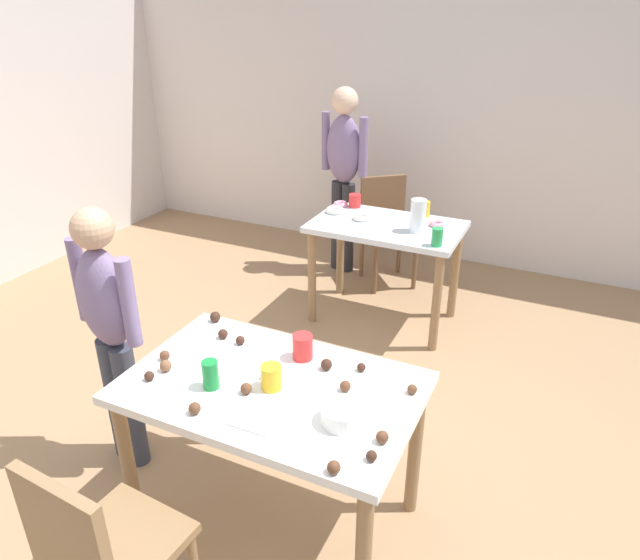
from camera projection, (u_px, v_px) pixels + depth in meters
ground_plane at (269, 486)px, 2.86m from camera, size 6.40×6.40×0.00m
wall_back at (452, 112)px, 4.89m from camera, size 6.40×0.10×2.60m
dining_table_near at (272, 404)px, 2.40m from camera, size 1.20×0.75×0.75m
dining_table_far at (386, 241)px, 4.08m from camera, size 1.03×0.63×0.75m
chair_near_table at (100, 548)px, 1.95m from camera, size 0.43×0.43×0.87m
chair_far_table at (386, 224)px, 4.76m from camera, size 0.56×0.56×0.87m
person_girl_near at (109, 322)px, 2.69m from camera, size 0.45×0.27×1.37m
person_adult_far at (344, 165)px, 4.75m from camera, size 0.45×0.27×1.55m
mixing_bowl at (343, 414)px, 2.13m from camera, size 0.16×0.16×0.07m
soda_can at (211, 375)px, 2.31m from camera, size 0.07×0.07×0.12m
fork_near at (246, 429)px, 2.11m from camera, size 0.17×0.02×0.01m
cup_near_0 at (303, 347)px, 2.51m from camera, size 0.09×0.09×0.11m
cup_near_1 at (271, 377)px, 2.31m from camera, size 0.08×0.08×0.10m
cake_ball_0 at (246, 388)px, 2.29m from camera, size 0.05×0.05×0.05m
cake_ball_1 at (166, 366)px, 2.43m from camera, size 0.05×0.05×0.05m
cake_ball_2 at (266, 375)px, 2.38m from camera, size 0.04×0.04×0.04m
cake_ball_3 at (371, 456)px, 1.96m from camera, size 0.04×0.04×0.04m
cake_ball_4 at (215, 317)px, 2.80m from camera, size 0.05×0.05×0.05m
cake_ball_5 at (326, 364)px, 2.44m from camera, size 0.05×0.05×0.05m
cake_ball_6 at (149, 376)px, 2.37m from camera, size 0.04×0.04×0.04m
cake_ball_7 at (195, 408)px, 2.18m from camera, size 0.05×0.05×0.05m
cake_ball_8 at (382, 437)px, 2.04m from camera, size 0.05×0.05×0.05m
cake_ball_9 at (361, 367)px, 2.43m from camera, size 0.04×0.04×0.04m
cake_ball_10 at (223, 334)px, 2.67m from camera, size 0.05×0.05×0.05m
cake_ball_11 at (345, 386)px, 2.31m from camera, size 0.05×0.05×0.05m
cake_ball_12 at (412, 389)px, 2.29m from camera, size 0.04×0.04×0.04m
cake_ball_13 at (240, 340)px, 2.62m from camera, size 0.04×0.04×0.04m
cake_ball_14 at (165, 355)px, 2.51m from camera, size 0.04×0.04×0.04m
cake_ball_15 at (334, 467)px, 1.91m from camera, size 0.05×0.05×0.05m
pitcher_far at (418, 216)px, 3.86m from camera, size 0.10×0.10×0.22m
cup_far_0 at (437, 237)px, 3.65m from camera, size 0.07×0.07×0.12m
cup_far_1 at (355, 201)px, 4.34m from camera, size 0.09×0.09×0.10m
cup_far_2 at (424, 209)px, 4.15m from camera, size 0.08×0.08×0.11m
donut_far_0 at (362, 217)px, 4.10m from camera, size 0.13×0.13×0.04m
donut_far_1 at (341, 204)px, 4.37m from camera, size 0.11×0.11×0.03m
donut_far_2 at (335, 210)px, 4.23m from camera, size 0.13×0.13×0.04m
donut_far_3 at (437, 224)px, 3.99m from camera, size 0.11×0.11×0.03m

